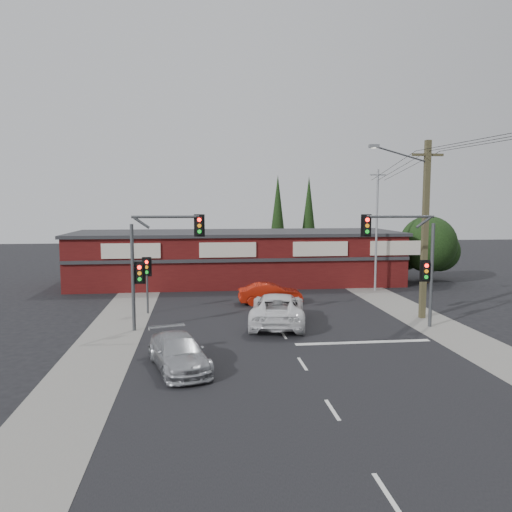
{
  "coord_description": "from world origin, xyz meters",
  "views": [
    {
      "loc": [
        -4.18,
        -23.68,
        6.56
      ],
      "look_at": [
        -1.06,
        3.0,
        3.69
      ],
      "focal_mm": 35.0,
      "sensor_mm": 36.0,
      "label": 1
    }
  ],
  "objects": [
    {
      "name": "lane_dashes",
      "position": [
        0.0,
        2.6,
        0.01
      ],
      "size": [
        0.12,
        42.79,
        0.01
      ],
      "color": "silver",
      "rests_on": "ground"
    },
    {
      "name": "traffic_mast_right",
      "position": [
        6.86,
        1.0,
        3.95
      ],
      "size": [
        3.96,
        0.27,
        5.97
      ],
      "color": "#47494C",
      "rests_on": "ground"
    },
    {
      "name": "utility_pole",
      "position": [
        8.36,
        2.99,
        5.4
      ],
      "size": [
        4.38,
        0.59,
        10.0
      ],
      "color": "brown",
      "rests_on": "ground"
    },
    {
      "name": "road_strip",
      "position": [
        0.0,
        5.0,
        0.01
      ],
      "size": [
        14.0,
        70.0,
        0.01
      ],
      "primitive_type": "cube",
      "color": "black",
      "rests_on": "ground"
    },
    {
      "name": "conifer_far",
      "position": [
        7.0,
        26.0,
        5.48
      ],
      "size": [
        1.8,
        1.8,
        9.25
      ],
      "color": "#2D2116",
      "rests_on": "ground"
    },
    {
      "name": "traffic_mast_left",
      "position": [
        -6.43,
        2.0,
        3.93
      ],
      "size": [
        3.77,
        0.27,
        5.97
      ],
      "color": "#47494C",
      "rests_on": "ground"
    },
    {
      "name": "steel_pole",
      "position": [
        9.0,
        12.0,
        4.7
      ],
      "size": [
        1.2,
        0.16,
        9.0
      ],
      "color": "gray",
      "rests_on": "ground"
    },
    {
      "name": "verge_right",
      "position": [
        8.5,
        5.0,
        0.01
      ],
      "size": [
        3.0,
        70.0,
        0.02
      ],
      "primitive_type": "cube",
      "color": "gray",
      "rests_on": "ground"
    },
    {
      "name": "verge_left",
      "position": [
        -8.5,
        5.0,
        0.01
      ],
      "size": [
        3.0,
        70.0,
        0.02
      ],
      "primitive_type": "cube",
      "color": "gray",
      "rests_on": "ground"
    },
    {
      "name": "stop_line",
      "position": [
        3.5,
        -1.5,
        0.01
      ],
      "size": [
        6.5,
        0.35,
        0.01
      ],
      "primitive_type": "cube",
      "color": "silver",
      "rests_on": "ground"
    },
    {
      "name": "tree_cluster",
      "position": [
        14.69,
        15.44,
        2.9
      ],
      "size": [
        5.9,
        5.1,
        5.5
      ],
      "color": "#2D2116",
      "rests_on": "ground"
    },
    {
      "name": "conifer_near",
      "position": [
        3.5,
        24.0,
        5.48
      ],
      "size": [
        1.8,
        1.8,
        9.25
      ],
      "color": "#2D2116",
      "rests_on": "ground"
    },
    {
      "name": "silver_suv",
      "position": [
        -5.0,
        -4.27,
        0.66
      ],
      "size": [
        3.0,
        4.89,
        1.32
      ],
      "primitive_type": "imported",
      "rotation": [
        0.0,
        0.0,
        0.27
      ],
      "color": "#ABADB1",
      "rests_on": "ground"
    },
    {
      "name": "red_sedan",
      "position": [
        0.45,
        7.98,
        0.68
      ],
      "size": [
        4.12,
        1.45,
        1.36
      ],
      "primitive_type": "imported",
      "rotation": [
        0.0,
        0.0,
        1.57
      ],
      "color": "#AD1B0A",
      "rests_on": "ground"
    },
    {
      "name": "power_lines",
      "position": [
        8.47,
        -2.47,
        9.04
      ],
      "size": [
        2.01,
        29.0,
        1.22
      ],
      "color": "black",
      "rests_on": "ground"
    },
    {
      "name": "pedestal_signal",
      "position": [
        -7.2,
        6.01,
        2.41
      ],
      "size": [
        0.55,
        0.27,
        3.38
      ],
      "color": "#47494C",
      "rests_on": "ground"
    },
    {
      "name": "ground",
      "position": [
        0.0,
        0.0,
        0.0
      ],
      "size": [
        120.0,
        120.0,
        0.0
      ],
      "primitive_type": "plane",
      "color": "black",
      "rests_on": "ground"
    },
    {
      "name": "shop_building",
      "position": [
        -0.99,
        16.99,
        2.13
      ],
      "size": [
        27.3,
        8.4,
        4.22
      ],
      "color": "#460E0E",
      "rests_on": "ground"
    },
    {
      "name": "white_suv",
      "position": [
        0.06,
        2.51,
        0.85
      ],
      "size": [
        3.87,
        6.52,
        1.7
      ],
      "primitive_type": "imported",
      "rotation": [
        0.0,
        0.0,
        2.96
      ],
      "color": "white",
      "rests_on": "ground"
    }
  ]
}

